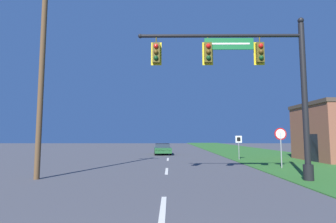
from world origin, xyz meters
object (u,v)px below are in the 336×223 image
Objects in this scene: signal_mast at (258,78)px; stop_sign at (281,139)px; route_sign_post at (239,142)px; car_ahead at (162,149)px; utility_pole_near at (42,63)px.

signal_mast is 3.17× the size of stop_sign.
car_ahead is at bearing 133.54° from route_sign_post.
utility_pole_near is at bearing 177.42° from signal_mast.
route_sign_post is at bearing -46.46° from car_ahead.
stop_sign is 0.23× the size of utility_pole_near.
utility_pole_near reaches higher than route_sign_post.
stop_sign is 1.23× the size of route_sign_post.
signal_mast is at bearing -2.58° from utility_pole_near.
route_sign_post is 0.19× the size of utility_pole_near.
stop_sign is at bearing -59.62° from car_ahead.
car_ahead is 15.63m from stop_sign.
stop_sign is at bearing -80.57° from route_sign_post.
signal_mast reaches higher than car_ahead.
utility_pole_near is (-12.23, -10.50, 4.04)m from route_sign_post.
utility_pole_near is at bearing -139.34° from route_sign_post.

